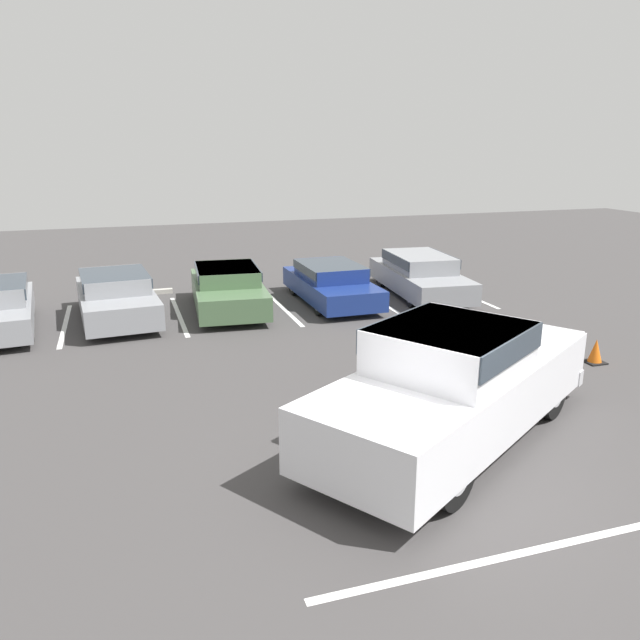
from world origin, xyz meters
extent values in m
plane|color=#423F3F|center=(0.00, 0.00, 0.00)|extent=(60.00, 60.00, 0.00)
cube|color=white|center=(-5.37, 9.80, 0.00)|extent=(0.12, 4.20, 0.01)
cube|color=white|center=(-2.46, 9.80, 0.00)|extent=(0.12, 4.20, 0.01)
cube|color=white|center=(0.45, 9.80, 0.00)|extent=(0.12, 4.20, 0.01)
cube|color=white|center=(3.36, 9.80, 0.00)|extent=(0.12, 4.20, 0.01)
cube|color=white|center=(6.27, 9.80, 0.00)|extent=(0.12, 4.20, 0.01)
cube|color=white|center=(0.96, -1.86, 0.00)|extent=(6.65, 0.12, 0.01)
cube|color=silver|center=(0.96, 0.96, 0.77)|extent=(6.10, 4.94, 0.96)
cube|color=silver|center=(0.71, 0.80, 1.59)|extent=(2.82, 2.75, 0.69)
cube|color=#2D3842|center=(0.71, 0.80, 1.75)|extent=(2.82, 2.78, 0.38)
cube|color=silver|center=(2.53, 1.97, 1.20)|extent=(2.92, 2.85, 0.14)
cube|color=silver|center=(3.39, 2.53, 0.41)|extent=(1.31, 1.88, 0.28)
cylinder|color=black|center=(1.99, 2.65, 0.48)|extent=(0.97, 0.77, 0.96)
cylinder|color=#ADADB2|center=(1.99, 2.65, 0.48)|extent=(0.61, 0.55, 0.53)
cylinder|color=black|center=(2.92, 1.20, 0.48)|extent=(0.97, 0.77, 0.96)
cylinder|color=#ADADB2|center=(2.92, 1.20, 0.48)|extent=(0.61, 0.55, 0.53)
cylinder|color=black|center=(-1.00, 0.73, 0.48)|extent=(0.97, 0.77, 0.96)
cylinder|color=#ADADB2|center=(-1.00, 0.73, 0.48)|extent=(0.61, 0.55, 0.53)
cylinder|color=black|center=(-0.07, -0.72, 0.48)|extent=(0.97, 0.77, 0.96)
cylinder|color=#ADADB2|center=(-0.07, -0.72, 0.48)|extent=(0.61, 0.55, 0.53)
cylinder|color=black|center=(-6.09, 8.53, 0.33)|extent=(0.29, 0.67, 0.65)
cylinder|color=#ADADB2|center=(-6.09, 8.53, 0.33)|extent=(0.27, 0.38, 0.36)
cylinder|color=black|center=(-6.32, 11.00, 0.33)|extent=(0.29, 0.67, 0.65)
cylinder|color=#ADADB2|center=(-6.32, 11.00, 0.33)|extent=(0.27, 0.38, 0.36)
cube|color=gray|center=(-4.05, 9.89, 0.50)|extent=(2.17, 4.45, 0.64)
cube|color=gray|center=(-4.05, 9.98, 1.03)|extent=(1.78, 2.37, 0.42)
cube|color=#2D3842|center=(-4.05, 9.98, 1.12)|extent=(1.85, 2.33, 0.25)
cylinder|color=black|center=(-3.16, 8.71, 0.33)|extent=(0.27, 0.68, 0.66)
cylinder|color=#ADADB2|center=(-3.16, 8.71, 0.33)|extent=(0.26, 0.38, 0.36)
cylinder|color=black|center=(-4.73, 8.58, 0.33)|extent=(0.27, 0.68, 0.66)
cylinder|color=#ADADB2|center=(-4.73, 8.58, 0.33)|extent=(0.26, 0.38, 0.36)
cylinder|color=black|center=(-3.37, 11.20, 0.33)|extent=(0.27, 0.68, 0.66)
cylinder|color=#ADADB2|center=(-3.37, 11.20, 0.33)|extent=(0.26, 0.38, 0.36)
cylinder|color=black|center=(-4.93, 11.07, 0.33)|extent=(0.27, 0.68, 0.66)
cylinder|color=#ADADB2|center=(-4.93, 11.07, 0.33)|extent=(0.26, 0.38, 0.36)
cube|color=#4C6B47|center=(-1.07, 9.96, 0.50)|extent=(2.17, 4.45, 0.63)
cube|color=#4C6B47|center=(-1.06, 10.05, 1.02)|extent=(1.79, 2.37, 0.41)
cube|color=#2D3842|center=(-1.06, 10.05, 1.11)|extent=(1.86, 2.33, 0.25)
cylinder|color=black|center=(-0.37, 8.65, 0.33)|extent=(0.26, 0.68, 0.66)
cylinder|color=#ADADB2|center=(-0.37, 8.65, 0.33)|extent=(0.25, 0.38, 0.36)
cylinder|color=black|center=(-1.97, 8.78, 0.33)|extent=(0.26, 0.68, 0.66)
cylinder|color=#ADADB2|center=(-1.97, 8.78, 0.33)|extent=(0.25, 0.38, 0.36)
cylinder|color=black|center=(-0.17, 11.15, 0.33)|extent=(0.26, 0.68, 0.66)
cylinder|color=#ADADB2|center=(-0.17, 11.15, 0.33)|extent=(0.25, 0.38, 0.36)
cylinder|color=black|center=(-1.77, 11.27, 0.33)|extent=(0.26, 0.68, 0.66)
cylinder|color=#ADADB2|center=(-1.77, 11.27, 0.33)|extent=(0.25, 0.38, 0.36)
cube|color=navy|center=(1.98, 9.91, 0.45)|extent=(1.79, 4.34, 0.56)
cube|color=navy|center=(1.97, 10.00, 0.94)|extent=(1.57, 2.26, 0.41)
cube|color=#2D3842|center=(1.97, 10.00, 1.02)|extent=(1.64, 2.21, 0.25)
cylinder|color=black|center=(2.73, 8.66, 0.31)|extent=(0.24, 0.62, 0.62)
cylinder|color=#ADADB2|center=(2.73, 8.66, 0.31)|extent=(0.25, 0.34, 0.34)
cylinder|color=black|center=(1.23, 8.65, 0.31)|extent=(0.24, 0.62, 0.62)
cylinder|color=#ADADB2|center=(1.23, 8.65, 0.31)|extent=(0.25, 0.34, 0.34)
cylinder|color=black|center=(2.72, 11.17, 0.31)|extent=(0.24, 0.62, 0.62)
cylinder|color=#ADADB2|center=(2.72, 11.17, 0.31)|extent=(0.25, 0.34, 0.34)
cylinder|color=black|center=(1.22, 11.16, 0.31)|extent=(0.24, 0.62, 0.62)
cylinder|color=#ADADB2|center=(1.22, 11.16, 0.31)|extent=(0.25, 0.34, 0.34)
cube|color=gray|center=(4.90, 9.98, 0.48)|extent=(2.20, 4.90, 0.62)
cube|color=gray|center=(4.90, 10.07, 1.02)|extent=(1.78, 2.61, 0.47)
cube|color=#2D3842|center=(4.90, 10.07, 1.12)|extent=(1.85, 2.56, 0.28)
cylinder|color=black|center=(5.54, 8.54, 0.31)|extent=(0.26, 0.64, 0.63)
cylinder|color=#ADADB2|center=(5.54, 8.54, 0.31)|extent=(0.24, 0.36, 0.34)
cylinder|color=black|center=(4.00, 8.68, 0.31)|extent=(0.26, 0.64, 0.63)
cylinder|color=#ADADB2|center=(4.00, 8.68, 0.31)|extent=(0.24, 0.36, 0.34)
cylinder|color=black|center=(5.79, 11.28, 0.31)|extent=(0.26, 0.64, 0.63)
cylinder|color=#ADADB2|center=(5.79, 11.28, 0.31)|extent=(0.24, 0.36, 0.34)
cylinder|color=black|center=(4.25, 11.42, 0.31)|extent=(0.26, 0.64, 0.63)
cylinder|color=#ADADB2|center=(4.25, 11.42, 0.31)|extent=(0.24, 0.36, 0.34)
cube|color=black|center=(5.63, 3.18, 0.01)|extent=(0.41, 0.41, 0.03)
cone|color=orange|center=(5.63, 3.18, 0.26)|extent=(0.31, 0.31, 0.53)
cube|color=#B7B2A8|center=(-3.30, 12.61, 0.07)|extent=(1.84, 0.20, 0.14)
camera|label=1|loc=(-3.88, -6.99, 4.54)|focal=35.00mm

